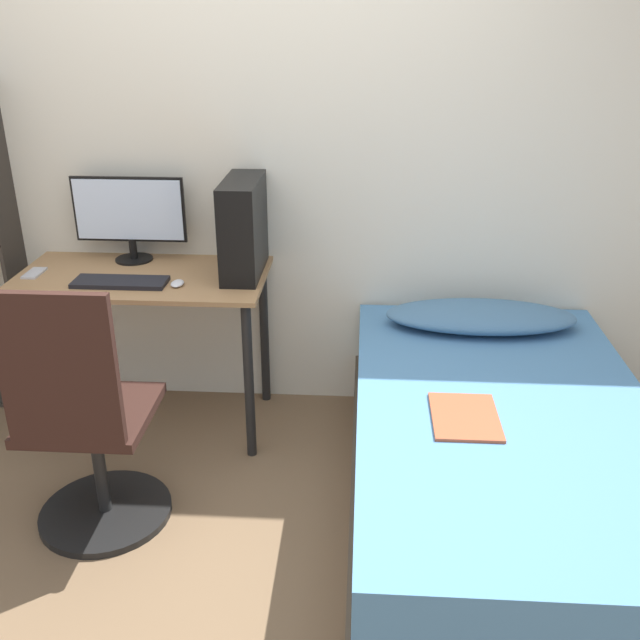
{
  "coord_description": "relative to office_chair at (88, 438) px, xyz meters",
  "views": [
    {
      "loc": [
        0.52,
        -1.92,
        1.91
      ],
      "look_at": [
        0.35,
        0.7,
        0.75
      ],
      "focal_mm": 40.0,
      "sensor_mm": 36.0,
      "label": 1
    }
  ],
  "objects": [
    {
      "name": "ground_plane",
      "position": [
        0.5,
        -0.3,
        -0.41
      ],
      "size": [
        14.0,
        14.0,
        0.0
      ],
      "primitive_type": "plane",
      "color": "brown"
    },
    {
      "name": "keyboard",
      "position": [
        -0.05,
        0.67,
        0.37
      ],
      "size": [
        0.41,
        0.15,
        0.02
      ],
      "color": "black",
      "rests_on": "desk"
    },
    {
      "name": "office_chair",
      "position": [
        0.0,
        0.0,
        0.0
      ],
      "size": [
        0.53,
        0.53,
        1.06
      ],
      "color": "black",
      "rests_on": "ground_plane"
    },
    {
      "name": "wall_back",
      "position": [
        0.5,
        1.12,
        0.84
      ],
      "size": [
        8.0,
        0.05,
        2.5
      ],
      "color": "silver",
      "rests_on": "ground_plane"
    },
    {
      "name": "desk",
      "position": [
        0.01,
        0.79,
        0.25
      ],
      "size": [
        1.14,
        0.61,
        0.78
      ],
      "color": "#997047",
      "rests_on": "ground_plane"
    },
    {
      "name": "mouse",
      "position": [
        0.21,
        0.67,
        0.37
      ],
      "size": [
        0.06,
        0.09,
        0.02
      ],
      "color": "silver",
      "rests_on": "desk"
    },
    {
      "name": "phone",
      "position": [
        -0.48,
        0.77,
        0.37
      ],
      "size": [
        0.07,
        0.14,
        0.01
      ],
      "color": "#B7B7BC",
      "rests_on": "desk"
    },
    {
      "name": "monitor",
      "position": [
        -0.09,
        0.99,
        0.59
      ],
      "size": [
        0.53,
        0.18,
        0.41
      ],
      "color": "black",
      "rests_on": "desk"
    },
    {
      "name": "magazine",
      "position": [
        1.4,
        0.02,
        0.13
      ],
      "size": [
        0.24,
        0.32,
        0.01
      ],
      "color": "#B24C2D",
      "rests_on": "bed"
    },
    {
      "name": "pc_tower",
      "position": [
        0.48,
        0.86,
        0.58
      ],
      "size": [
        0.16,
        0.44,
        0.43
      ],
      "color": "black",
      "rests_on": "desk"
    },
    {
      "name": "pillow",
      "position": [
        1.57,
        0.84,
        0.18
      ],
      "size": [
        0.87,
        0.36,
        0.11
      ],
      "color": "teal",
      "rests_on": "bed"
    },
    {
      "name": "bed",
      "position": [
        1.57,
        0.12,
        -0.15
      ],
      "size": [
        1.15,
        1.96,
        0.54
      ],
      "color": "#4C3D2D",
      "rests_on": "ground_plane"
    }
  ]
}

